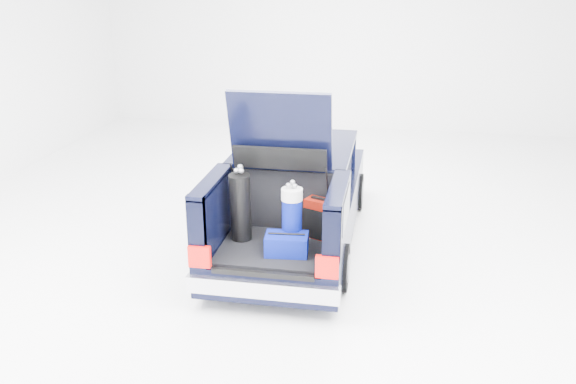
% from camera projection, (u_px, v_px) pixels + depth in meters
% --- Properties ---
extents(ground, '(14.00, 14.00, 0.00)m').
position_uv_depth(ground, '(294.00, 241.00, 9.13)').
color(ground, white).
rests_on(ground, ground).
extents(car, '(1.87, 4.65, 2.47)m').
position_uv_depth(car, '(295.00, 196.00, 8.99)').
color(car, black).
rests_on(car, ground).
extents(red_suitcase, '(0.38, 0.33, 0.54)m').
position_uv_depth(red_suitcase, '(318.00, 218.00, 7.73)').
color(red_suitcase, '#6B0C03').
rests_on(red_suitcase, car).
extents(black_golf_bag, '(0.28, 0.31, 0.97)m').
position_uv_depth(black_golf_bag, '(240.00, 207.00, 7.61)').
color(black_golf_bag, black).
rests_on(black_golf_bag, car).
extents(blue_golf_bag, '(0.33, 0.33, 0.87)m').
position_uv_depth(blue_golf_bag, '(292.00, 218.00, 7.39)').
color(blue_golf_bag, black).
rests_on(blue_golf_bag, car).
extents(blue_duffel, '(0.54, 0.38, 0.27)m').
position_uv_depth(blue_duffel, '(287.00, 244.00, 7.32)').
color(blue_duffel, '#050E70').
rests_on(blue_duffel, car).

